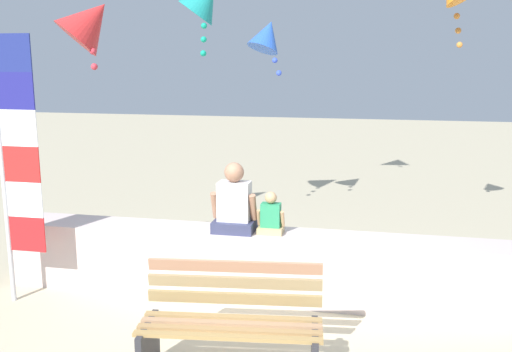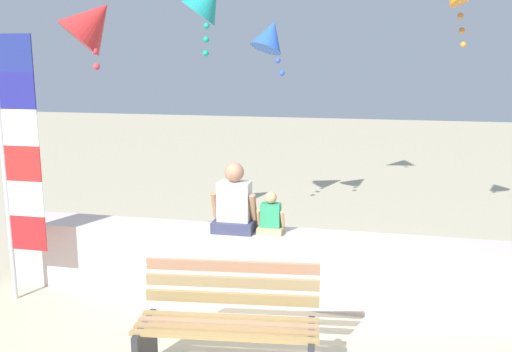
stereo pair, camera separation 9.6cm
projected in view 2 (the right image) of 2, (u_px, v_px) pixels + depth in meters
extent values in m
plane|color=#C1B493|center=(234.00, 342.00, 5.18)|extent=(40.00, 40.00, 0.00)
cube|color=beige|center=(259.00, 265.00, 6.10)|extent=(5.58, 0.51, 0.72)
cube|color=#A17F4A|center=(223.00, 337.00, 4.33)|extent=(1.44, 0.24, 0.03)
cube|color=#9E784A|center=(225.00, 330.00, 4.44)|extent=(1.44, 0.24, 0.03)
cube|color=#A57E5B|center=(228.00, 324.00, 4.55)|extent=(1.44, 0.24, 0.03)
cube|color=#A17F4E|center=(230.00, 317.00, 4.66)|extent=(1.44, 0.24, 0.03)
cube|color=#9E8354|center=(232.00, 298.00, 4.74)|extent=(1.44, 0.22, 0.10)
cube|color=#9B835B|center=(232.00, 282.00, 4.73)|extent=(1.44, 0.22, 0.10)
cube|color=#A67558|center=(232.00, 266.00, 4.73)|extent=(1.44, 0.22, 0.10)
cube|color=#2D2D33|center=(145.00, 349.00, 4.60)|extent=(0.11, 0.53, 0.45)
cube|color=#313655|center=(235.00, 225.00, 6.06)|extent=(0.43, 0.35, 0.12)
cube|color=silver|center=(234.00, 201.00, 6.01)|extent=(0.33, 0.22, 0.41)
cylinder|color=#9E6F54|center=(215.00, 205.00, 6.05)|extent=(0.07, 0.16, 0.30)
cylinder|color=#9E6F54|center=(253.00, 207.00, 5.96)|extent=(0.07, 0.16, 0.30)
sphere|color=#9E6F54|center=(234.00, 172.00, 5.95)|extent=(0.21, 0.21, 0.21)
cube|color=tan|center=(271.00, 230.00, 5.98)|extent=(0.26, 0.21, 0.07)
cube|color=#2A8E5B|center=(271.00, 215.00, 5.95)|extent=(0.20, 0.13, 0.25)
cylinder|color=tan|center=(259.00, 217.00, 5.97)|extent=(0.04, 0.10, 0.18)
cylinder|color=tan|center=(282.00, 219.00, 5.92)|extent=(0.04, 0.10, 0.18)
sphere|color=tan|center=(271.00, 198.00, 5.92)|extent=(0.12, 0.12, 0.12)
cylinder|color=#B7B7BC|center=(5.00, 172.00, 5.84)|extent=(0.05, 0.05, 2.74)
cube|color=red|center=(29.00, 233.00, 5.92)|extent=(0.39, 0.02, 0.36)
cube|color=white|center=(26.00, 199.00, 5.85)|extent=(0.39, 0.02, 0.36)
cube|color=red|center=(23.00, 164.00, 5.78)|extent=(0.39, 0.02, 0.36)
cube|color=white|center=(20.00, 128.00, 5.70)|extent=(0.39, 0.02, 0.36)
cube|color=navy|center=(17.00, 91.00, 5.63)|extent=(0.39, 0.02, 0.36)
cube|color=navy|center=(14.00, 53.00, 5.56)|extent=(0.39, 0.02, 0.36)
cone|color=red|center=(93.00, 22.00, 7.04)|extent=(1.05, 0.98, 0.84)
sphere|color=#DC3644|center=(94.00, 36.00, 6.98)|extent=(0.08, 0.08, 0.08)
sphere|color=#DC3644|center=(95.00, 51.00, 6.93)|extent=(0.08, 0.08, 0.08)
sphere|color=#DC3644|center=(97.00, 67.00, 6.87)|extent=(0.08, 0.08, 0.08)
sphere|color=#13A784|center=(207.00, 12.00, 7.72)|extent=(0.08, 0.08, 0.08)
sphere|color=#13A784|center=(207.00, 26.00, 7.66)|extent=(0.08, 0.08, 0.08)
sphere|color=#13A784|center=(206.00, 39.00, 7.59)|extent=(0.08, 0.08, 0.08)
sphere|color=#13A784|center=(206.00, 53.00, 7.53)|extent=(0.08, 0.08, 0.08)
cone|color=blue|center=(270.00, 35.00, 8.40)|extent=(0.77, 0.77, 0.58)
sphere|color=blue|center=(274.00, 48.00, 8.36)|extent=(0.08, 0.08, 0.08)
sphere|color=blue|center=(278.00, 60.00, 8.31)|extent=(0.08, 0.08, 0.08)
sphere|color=blue|center=(282.00, 73.00, 8.27)|extent=(0.08, 0.08, 0.08)
sphere|color=orange|center=(459.00, 1.00, 7.29)|extent=(0.08, 0.08, 0.08)
sphere|color=orange|center=(460.00, 16.00, 7.41)|extent=(0.08, 0.08, 0.08)
sphere|color=orange|center=(462.00, 30.00, 7.52)|extent=(0.08, 0.08, 0.08)
sphere|color=orange|center=(463.00, 45.00, 7.63)|extent=(0.08, 0.08, 0.08)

